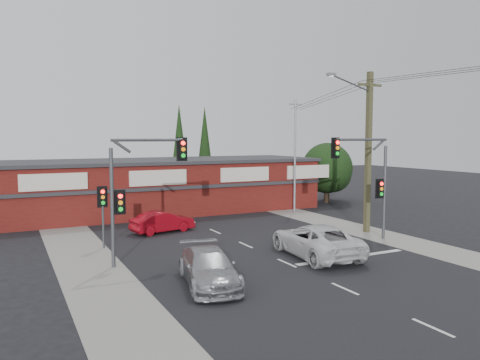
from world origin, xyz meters
name	(u,v)px	position (x,y,z in m)	size (l,w,h in m)	color
ground	(276,258)	(0.00, 0.00, 0.00)	(120.00, 120.00, 0.00)	black
road_strip	(232,239)	(0.00, 5.00, 0.01)	(14.00, 70.00, 0.01)	black
verge_left	(81,255)	(-8.50, 5.00, 0.01)	(3.00, 70.00, 0.02)	gray
verge_right	(346,227)	(8.50, 5.00, 0.01)	(3.00, 70.00, 0.02)	gray
stop_line	(351,257)	(3.50, -1.50, 0.01)	(6.50, 0.35, 0.01)	silver
white_suv	(315,240)	(2.03, -0.48, 0.81)	(2.70, 5.85, 1.63)	silver
silver_suv	(209,268)	(-4.59, -2.34, 0.71)	(2.00, 4.91, 1.42)	#9A9C9F
red_sedan	(163,222)	(-3.04, 8.76, 0.66)	(1.40, 4.02, 1.33)	maroon
lane_dashes	(265,253)	(0.00, 1.10, 0.01)	(0.12, 39.81, 0.01)	silver
shop_building	(156,185)	(-0.99, 16.99, 2.13)	(27.30, 8.40, 4.22)	#531310
tree_cluster	(326,171)	(14.69, 15.44, 2.90)	(5.90, 5.10, 5.50)	#2D2116
conifer_near	(179,143)	(3.50, 24.00, 5.48)	(1.80, 1.80, 9.25)	#2D2116
conifer_far	(205,142)	(7.00, 26.00, 5.48)	(1.80, 1.80, 9.25)	#2D2116
traffic_mast_left	(135,182)	(-6.43, 2.00, 3.93)	(3.77, 0.27, 5.97)	#47494C
traffic_mast_right	(370,173)	(6.86, 1.00, 3.95)	(3.96, 0.27, 5.97)	#47494C
pedestal_signal	(103,204)	(-7.20, 6.01, 2.41)	(0.55, 0.27, 3.38)	#47494C
utility_pole	(367,147)	(8.36, 2.99, 5.40)	(4.38, 0.59, 10.00)	brown
steel_pole	(295,153)	(9.00, 12.00, 4.70)	(1.20, 0.16, 9.00)	gray
power_lines	(444,77)	(8.47, -2.47, 9.04)	(2.01, 29.00, 1.22)	black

